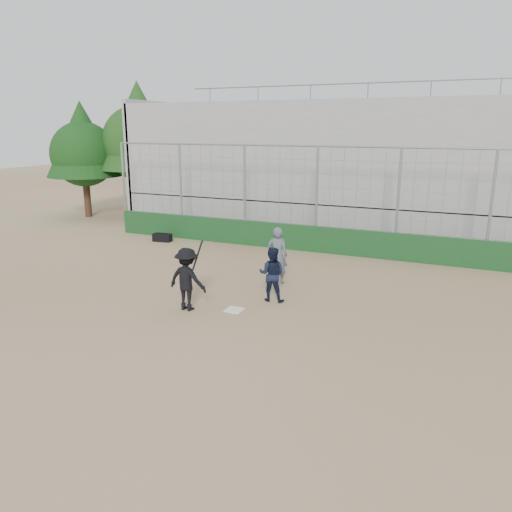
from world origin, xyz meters
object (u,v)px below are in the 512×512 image
at_px(catcher_crouched, 272,283).
at_px(equipment_bag, 162,237).
at_px(batter_at_plate, 187,279).
at_px(umpire, 277,258).

height_order(catcher_crouched, equipment_bag, catcher_crouched).
bearing_deg(batter_at_plate, catcher_crouched, 40.26).
xyz_separation_m(catcher_crouched, equipment_bag, (-7.03, 4.98, -0.35)).
relative_size(batter_at_plate, umpire, 1.16).
bearing_deg(catcher_crouched, batter_at_plate, -139.74).
distance_m(catcher_crouched, umpire, 1.73).
xyz_separation_m(batter_at_plate, catcher_crouched, (1.78, 1.50, -0.31)).
height_order(catcher_crouched, umpire, umpire).
height_order(umpire, equipment_bag, umpire).
bearing_deg(umpire, catcher_crouched, 98.91).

